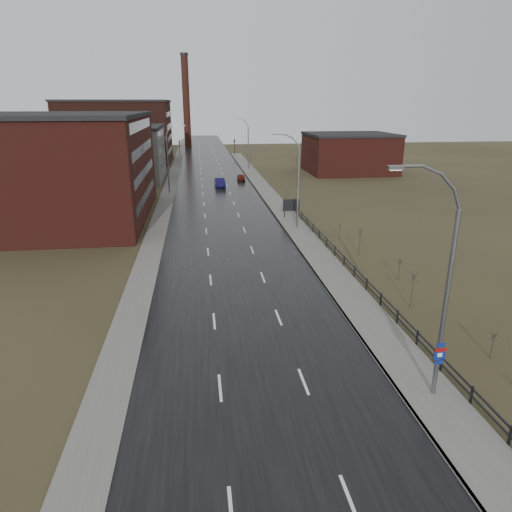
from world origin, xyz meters
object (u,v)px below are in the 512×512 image
object	(u,v)px
billboard	(291,206)
car_near	(220,183)
streetlight_main	(441,289)
car_far	(241,177)

from	to	relation	value
billboard	car_near	bearing A→B (deg)	108.16
streetlight_main	car_near	bearing A→B (deg)	96.71
streetlight_main	car_far	xyz separation A→B (m)	(-2.97, 71.57, -5.40)
streetlight_main	car_near	world-z (taller)	streetlight_main
billboard	streetlight_main	bearing A→B (deg)	-90.92
car_near	car_far	distance (m)	8.64
billboard	car_far	bearing A→B (deg)	96.36
streetlight_main	car_near	size ratio (longest dim) A/B	2.43
car_near	car_far	bearing A→B (deg)	55.86
car_near	car_far	xyz separation A→B (m)	(4.59, 7.31, -0.16)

